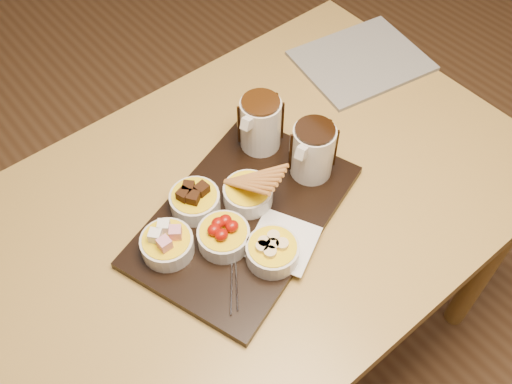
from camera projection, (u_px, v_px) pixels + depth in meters
ground at (256, 341)px, 1.78m from camera, size 5.00×5.00×0.00m
dining_table at (256, 223)px, 1.26m from camera, size 1.20×0.80×0.75m
serving_board at (244, 215)px, 1.14m from camera, size 0.53×0.43×0.02m
napkin at (283, 242)px, 1.09m from camera, size 0.16×0.16×0.00m
bowl_marshmallows at (167, 245)px, 1.06m from camera, size 0.10×0.10×0.04m
bowl_cake at (195, 201)px, 1.13m from camera, size 0.10×0.10×0.04m
bowl_strawberries at (224, 237)px, 1.08m from camera, size 0.10×0.10×0.04m
bowl_biscotti at (248, 194)px, 1.14m from camera, size 0.10×0.10×0.04m
bowl_bananas at (272, 252)px, 1.06m from camera, size 0.10×0.10×0.04m
pitcher_dark_chocolate at (313, 151)px, 1.15m from camera, size 0.11×0.11×0.12m
pitcher_milk_chocolate at (260, 124)px, 1.20m from camera, size 0.11×0.11×0.12m
fondue_skewers at (232, 251)px, 1.07m from camera, size 0.22×0.19×0.01m
newspaper at (361, 61)px, 1.43m from camera, size 0.34×0.29×0.01m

